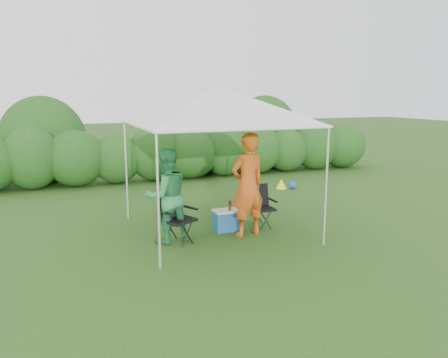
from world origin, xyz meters
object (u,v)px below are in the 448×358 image
object	(u,v)px
canopy	(216,105)
cooler	(226,220)
man	(248,185)
woman	(167,196)
chair_right	(260,203)
chair_left	(175,213)

from	to	relation	value
canopy	cooler	world-z (taller)	canopy
man	canopy	bearing A→B (deg)	-59.51
man	woman	distance (m)	1.54
chair_right	man	size ratio (longest dim) A/B	0.43
canopy	chair_left	xyz separation A→B (m)	(-0.94, -0.35, -1.92)
man	cooler	bearing A→B (deg)	-68.54
canopy	woman	bearing A→B (deg)	-163.79
chair_left	man	bearing A→B (deg)	-32.61
woman	man	bearing A→B (deg)	165.12
chair_left	man	xyz separation A→B (m)	(1.38, -0.15, 0.44)
chair_right	woman	xyz separation A→B (m)	(-2.02, -0.29, 0.38)
canopy	man	world-z (taller)	canopy
canopy	man	distance (m)	1.62
man	woman	size ratio (longest dim) A/B	1.15
chair_left	chair_right	bearing A→B (deg)	-16.83
chair_left	man	distance (m)	1.46
canopy	cooler	xyz separation A→B (m)	(0.17, -0.08, -2.25)
canopy	cooler	distance (m)	2.26
chair_right	cooler	world-z (taller)	chair_right
cooler	man	bearing A→B (deg)	-55.98
chair_left	cooler	bearing A→B (deg)	-12.96
chair_left	woman	size ratio (longest dim) A/B	0.56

